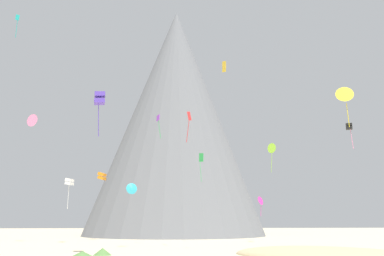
# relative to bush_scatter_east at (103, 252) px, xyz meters

# --- Properties ---
(bush_scatter_east) EXTENTS (2.30, 2.30, 0.83)m
(bush_scatter_east) POSITION_rel_bush_scatter_east_xyz_m (0.00, 0.00, 0.00)
(bush_scatter_east) COLOR #568442
(bush_scatter_east) RESTS_ON ground_plane
(bush_mid_center) EXTENTS (3.18, 3.18, 0.66)m
(bush_mid_center) POSITION_rel_bush_scatter_east_xyz_m (-1.88, -2.31, -0.09)
(bush_mid_center) COLOR #568442
(bush_mid_center) RESTS_ON ground_plane
(rock_massif) EXTENTS (69.16, 69.16, 67.53)m
(rock_massif) POSITION_rel_bush_scatter_east_xyz_m (10.94, 63.10, 31.17)
(rock_massif) COLOR slate
(rock_massif) RESTS_ON ground_plane
(kite_pink_mid) EXTENTS (2.39, 1.45, 2.42)m
(kite_pink_mid) POSITION_rel_bush_scatter_east_xyz_m (-17.21, 25.27, 21.70)
(kite_pink_mid) COLOR pink
(kite_red_mid) EXTENTS (0.82, 0.46, 4.92)m
(kite_red_mid) POSITION_rel_bush_scatter_east_xyz_m (10.84, 10.73, 18.55)
(kite_red_mid) COLOR red
(kite_gold_mid) EXTENTS (0.45, 0.62, 1.51)m
(kite_gold_mid) POSITION_rel_bush_scatter_east_xyz_m (14.74, 0.67, 23.60)
(kite_gold_mid) COLOR gold
(kite_teal_high) EXTENTS (0.65, 0.29, 4.25)m
(kite_teal_high) POSITION_rel_bush_scatter_east_xyz_m (-18.57, 16.13, 37.02)
(kite_teal_high) COLOR teal
(kite_lime_mid) EXTENTS (2.19, 1.53, 5.91)m
(kite_lime_mid) POSITION_rel_bush_scatter_east_xyz_m (28.93, 27.71, 17.65)
(kite_lime_mid) COLOR #8CD133
(kite_cyan_low) EXTENTS (1.71, 0.92, 1.67)m
(kite_cyan_low) POSITION_rel_bush_scatter_east_xyz_m (2.35, 12.31, 8.22)
(kite_cyan_low) COLOR #33BCDB
(kite_magenta_low) EXTENTS (1.70, 1.68, 3.67)m
(kite_magenta_low) POSITION_rel_bush_scatter_east_xyz_m (25.58, 25.49, 7.10)
(kite_magenta_low) COLOR #D1339E
(kite_green_mid) EXTENTS (0.75, 0.90, 5.41)m
(kite_green_mid) POSITION_rel_bush_scatter_east_xyz_m (14.30, 24.20, 14.49)
(kite_green_mid) COLOR green
(kite_violet_mid) EXTENTS (0.83, 1.04, 4.17)m
(kite_violet_mid) POSITION_rel_bush_scatter_east_xyz_m (6.16, 17.01, 20.09)
(kite_violet_mid) COLOR purple
(kite_orange_low) EXTENTS (1.89, 1.82, 1.76)m
(kite_orange_low) POSITION_rel_bush_scatter_east_xyz_m (-5.43, 36.33, 12.68)
(kite_orange_low) COLOR orange
(kite_indigo_mid) EXTENTS (1.45, 1.41, 5.39)m
(kite_indigo_mid) POSITION_rel_bush_scatter_east_xyz_m (-0.99, -2.23, 17.72)
(kite_indigo_mid) COLOR #5138B2
(kite_white_low) EXTENTS (1.58, 1.54, 5.53)m
(kite_white_low) POSITION_rel_bush_scatter_east_xyz_m (-9.76, 25.48, 10.35)
(kite_white_low) COLOR white
(kite_black_mid) EXTENTS (1.11, 1.11, 3.77)m
(kite_black_mid) POSITION_rel_bush_scatter_east_xyz_m (33.81, 5.12, 16.77)
(kite_black_mid) COLOR black
(kite_yellow_mid) EXTENTS (2.38, 1.68, 5.21)m
(kite_yellow_mid) POSITION_rel_bush_scatter_east_xyz_m (29.28, -3.08, 18.79)
(kite_yellow_mid) COLOR yellow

